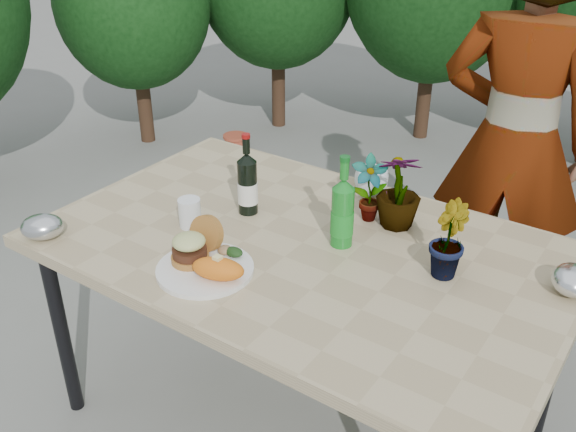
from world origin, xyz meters
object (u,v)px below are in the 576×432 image
Objects in this scene: person at (515,144)px; patio_table at (303,258)px; dinner_plate at (205,269)px; wine_bottle at (247,184)px.

patio_table is at bearing 62.52° from person.
dinner_plate is (-0.14, -0.29, 0.06)m from patio_table.
person is at bearing 56.05° from wine_bottle.
patio_table is 0.31m from wine_bottle.
patio_table is 5.71× the size of dinner_plate.
dinner_plate reaches higher than patio_table.
person reaches higher than dinner_plate.
person is (0.34, 0.97, 0.13)m from patio_table.
wine_bottle is at bearing 48.32° from person.
person reaches higher than patio_table.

